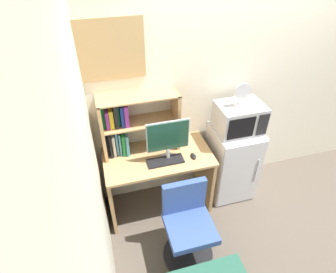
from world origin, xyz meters
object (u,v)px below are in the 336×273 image
at_px(desk_fan, 242,93).
at_px(desk_chair, 188,228).
at_px(hutch_bookshelf, 127,124).
at_px(monitor, 168,138).
at_px(keyboard, 165,161).
at_px(computer_mouse, 193,156).
at_px(wall_corkboard, 104,51).
at_px(microwave, 239,118).
at_px(mini_fridge, 231,162).

relative_size(desk_fan, desk_chair, 0.29).
height_order(hutch_bookshelf, monitor, hutch_bookshelf).
relative_size(monitor, keyboard, 1.23).
relative_size(computer_mouse, desk_chair, 0.12).
xyz_separation_m(desk_fan, desk_chair, (-0.74, -0.66, -0.99)).
bearing_deg(desk_chair, wall_corkboard, 118.32).
bearing_deg(desk_fan, microwave, 13.17).
bearing_deg(desk_chair, desk_fan, 41.93).
relative_size(mini_fridge, wall_corkboard, 1.32).
distance_m(keyboard, microwave, 0.89).
xyz_separation_m(computer_mouse, desk_chair, (-0.22, -0.53, -0.41)).
distance_m(keyboard, desk_chair, 0.68).
bearing_deg(computer_mouse, desk_chair, -112.87).
xyz_separation_m(computer_mouse, desk_fan, (0.51, 0.13, 0.58)).
bearing_deg(hutch_bookshelf, computer_mouse, -25.74).
height_order(microwave, desk_fan, desk_fan).
distance_m(computer_mouse, desk_fan, 0.78).
height_order(hutch_bookshelf, desk_fan, desk_fan).
bearing_deg(mini_fridge, desk_fan, -173.70).
relative_size(desk_chair, wall_corkboard, 1.22).
height_order(microwave, wall_corkboard, wall_corkboard).
bearing_deg(computer_mouse, desk_fan, 14.61).
bearing_deg(mini_fridge, monitor, -173.56).
height_order(keyboard, computer_mouse, computer_mouse).
bearing_deg(mini_fridge, hutch_bookshelf, 172.24).
bearing_deg(hutch_bookshelf, monitor, -35.05).
bearing_deg(desk_fan, computer_mouse, -165.39).
height_order(mini_fridge, wall_corkboard, wall_corkboard).
relative_size(microwave, desk_chair, 0.56).
relative_size(mini_fridge, desk_fan, 3.67).
relative_size(mini_fridge, microwave, 1.94).
bearing_deg(monitor, microwave, 6.65).
bearing_deg(microwave, mini_fridge, -90.14).
distance_m(monitor, desk_chair, 0.88).
distance_m(mini_fridge, desk_fan, 0.91).
height_order(monitor, desk_chair, monitor).
distance_m(monitor, computer_mouse, 0.36).
xyz_separation_m(hutch_bookshelf, monitor, (0.35, -0.25, -0.07)).
bearing_deg(desk_chair, microwave, 41.25).
xyz_separation_m(mini_fridge, microwave, (0.00, 0.00, 0.61)).
bearing_deg(keyboard, monitor, 46.05).
distance_m(hutch_bookshelf, monitor, 0.43).
distance_m(microwave, desk_fan, 0.30).
xyz_separation_m(monitor, microwave, (0.80, 0.09, 0.03)).
bearing_deg(keyboard, microwave, 8.96).
height_order(mini_fridge, microwave, microwave).
relative_size(mini_fridge, desk_chair, 1.08).
bearing_deg(desk_fan, mini_fridge, 6.30).
relative_size(computer_mouse, wall_corkboard, 0.14).
xyz_separation_m(keyboard, wall_corkboard, (-0.43, 0.39, 1.03)).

